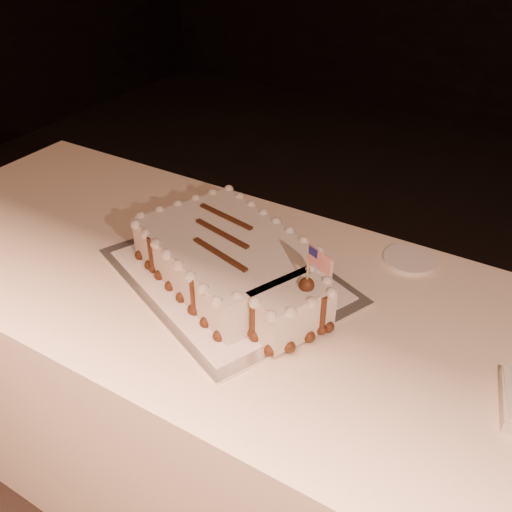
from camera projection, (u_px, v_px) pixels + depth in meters
The scene contains 6 objects.
room_shell at pixel (10, 106), 0.49m from camera, with size 6.10×8.10×2.90m.
banquet_table at pixel (296, 422), 1.48m from camera, with size 2.40×0.80×0.75m, color #FFE2C5.
cake_board at pixel (228, 276), 1.38m from camera, with size 0.56×0.42×0.01m, color silver.
doily at pixel (228, 274), 1.37m from camera, with size 0.50×0.38×0.00m, color white.
sheet_cake at pixel (234, 262), 1.32m from camera, with size 0.56×0.44×0.21m.
side_plate at pixel (410, 259), 1.43m from camera, with size 0.13×0.13×0.01m, color white.
Camera 1 is at (0.43, -0.29, 1.57)m, focal length 40.00 mm.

